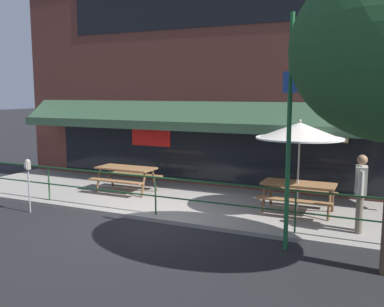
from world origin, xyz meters
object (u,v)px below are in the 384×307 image
(picnic_table_left, at_px, (126,172))
(street_sign_pole, at_px, (289,132))
(parking_meter_near, at_px, (28,169))
(patio_umbrella_centre, at_px, (300,131))
(pedestrian_walking, at_px, (361,189))
(picnic_table_centre, at_px, (298,189))

(picnic_table_left, xyz_separation_m, street_sign_pole, (5.47, -2.55, 1.66))
(street_sign_pole, bearing_deg, parking_meter_near, -178.71)
(picnic_table_left, xyz_separation_m, patio_umbrella_centre, (5.24, -0.20, 1.47))
(patio_umbrella_centre, bearing_deg, pedestrian_walking, -31.20)
(picnic_table_left, relative_size, patio_umbrella_centre, 0.76)
(parking_meter_near, height_order, street_sign_pole, street_sign_pole)
(patio_umbrella_centre, relative_size, pedestrian_walking, 1.39)
(pedestrian_walking, xyz_separation_m, parking_meter_near, (-7.98, -1.59, 0.09))
(picnic_table_left, distance_m, picnic_table_centre, 5.24)
(picnic_table_centre, distance_m, pedestrian_walking, 1.85)
(street_sign_pole, bearing_deg, pedestrian_walking, 48.24)
(patio_umbrella_centre, bearing_deg, picnic_table_left, 177.81)
(picnic_table_left, xyz_separation_m, pedestrian_walking, (6.75, -1.12, 0.35))
(patio_umbrella_centre, bearing_deg, parking_meter_near, -158.85)
(pedestrian_walking, bearing_deg, parking_meter_near, -168.75)
(picnic_table_left, relative_size, street_sign_pole, 0.39)
(picnic_table_left, height_order, picnic_table_centre, same)
(patio_umbrella_centre, height_order, parking_meter_near, patio_umbrella_centre)
(picnic_table_left, bearing_deg, pedestrian_walking, -9.39)
(pedestrian_walking, height_order, street_sign_pole, street_sign_pole)
(parking_meter_near, distance_m, street_sign_pole, 6.81)
(picnic_table_centre, xyz_separation_m, street_sign_pole, (0.23, -2.44, 1.66))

